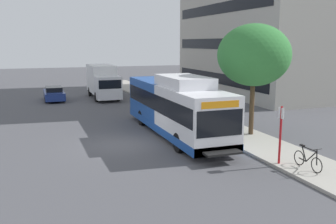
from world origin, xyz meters
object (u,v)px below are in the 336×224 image
transit_bus (175,107)px  parked_car_far_lane (54,94)px  box_truck_background (103,81)px  bicycle_parked (308,159)px  bus_stop_sign_pole (280,131)px  street_tree_near_stop (254,55)px

transit_bus → parked_car_far_lane: size_ratio=2.72×
parked_car_far_lane → transit_bus: bearing=-70.3°
box_truck_background → bicycle_parked: bearing=-80.4°
bus_stop_sign_pole → street_tree_near_stop: size_ratio=0.40×
bus_stop_sign_pole → box_truck_background: (-3.54, 23.88, 0.09)m
street_tree_near_stop → parked_car_far_lane: size_ratio=1.43×
parked_car_far_lane → box_truck_background: 4.85m
parked_car_far_lane → box_truck_background: size_ratio=0.64×
bicycle_parked → transit_bus: bearing=109.8°
bus_stop_sign_pole → box_truck_background: bearing=98.4°
box_truck_background → street_tree_near_stop: bearing=-73.9°
bus_stop_sign_pole → parked_car_far_lane: size_ratio=0.58×
bicycle_parked → parked_car_far_lane: (-8.96, 24.98, 0.10)m
transit_bus → bus_stop_sign_pole: 7.49m
bicycle_parked → street_tree_near_stop: size_ratio=0.27×
parked_car_far_lane → box_truck_background: box_truck_background is taller
bus_stop_sign_pole → box_truck_background: box_truck_background is taller
transit_bus → bicycle_parked: transit_bus is taller
transit_bus → bus_stop_sign_pole: size_ratio=4.71×
bus_stop_sign_pole → street_tree_near_stop: 6.36m
bicycle_parked → box_truck_background: (-4.23, 24.93, 1.18)m
bicycle_parked → box_truck_background: box_truck_background is taller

